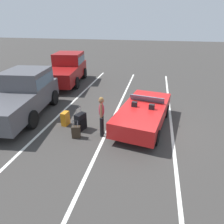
{
  "coord_description": "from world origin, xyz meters",
  "views": [
    {
      "loc": [
        -8.01,
        -0.33,
        4.33
      ],
      "look_at": [
        -0.48,
        1.3,
        0.75
      ],
      "focal_mm": 32.11,
      "sensor_mm": 36.0,
      "label": 1
    }
  ],
  "objects": [
    {
      "name": "parked_pickup_truck_near",
      "position": [
        5.59,
        5.93,
        1.11
      ],
      "size": [
        5.21,
        2.6,
        2.1
      ],
      "rotation": [
        0.0,
        0.0,
        0.13
      ],
      "color": "maroon",
      "rests_on": "ground_plane"
    },
    {
      "name": "ground_plane",
      "position": [
        0.0,
        0.0,
        0.0
      ],
      "size": [
        80.0,
        80.0,
        0.0
      ],
      "primitive_type": "plane",
      "color": "#383533"
    },
    {
      "name": "suitcase_large_black",
      "position": [
        -0.92,
        2.57,
        0.37
      ],
      "size": [
        0.55,
        0.44,
        1.03
      ],
      "rotation": [
        0.0,
        0.0,
        4.34
      ],
      "color": "black",
      "rests_on": "ground_plane"
    },
    {
      "name": "parked_pickup_truck_far",
      "position": [
        0.04,
        5.76,
        1.11
      ],
      "size": [
        5.19,
        2.54,
        2.1
      ],
      "rotation": [
        0.0,
        0.0,
        0.12
      ],
      "color": "#4C4C51",
      "rests_on": "ground_plane"
    },
    {
      "name": "traveler_person",
      "position": [
        -1.16,
        1.57,
        0.93
      ],
      "size": [
        0.61,
        0.28,
        1.65
      ],
      "rotation": [
        0.0,
        0.0,
        -1.36
      ],
      "color": "black",
      "rests_on": "ground_plane"
    },
    {
      "name": "suitcase_medium_bright",
      "position": [
        -0.67,
        3.39,
        0.31
      ],
      "size": [
        0.42,
        0.28,
        0.62
      ],
      "rotation": [
        0.0,
        0.0,
        1.47
      ],
      "color": "orange",
      "rests_on": "ground_plane"
    },
    {
      "name": "lot_line_near",
      "position": [
        0.0,
        -1.26,
        0.0
      ],
      "size": [
        18.0,
        0.12,
        0.01
      ],
      "primitive_type": "cube",
      "color": "silver",
      "rests_on": "ground_plane"
    },
    {
      "name": "lot_line_far",
      "position": [
        0.0,
        4.14,
        0.0
      ],
      "size": [
        18.0,
        0.12,
        0.01
      ],
      "primitive_type": "cube",
      "color": "silver",
      "rests_on": "ground_plane"
    },
    {
      "name": "convertible_car",
      "position": [
        0.21,
        -0.04,
        0.59
      ],
      "size": [
        4.37,
        2.43,
        1.24
      ],
      "rotation": [
        0.0,
        0.0,
        -0.17
      ],
      "color": "red",
      "rests_on": "ground_plane"
    },
    {
      "name": "suitcase_small_carryon",
      "position": [
        -1.57,
        2.53,
        0.25
      ],
      "size": [
        0.27,
        0.38,
        0.79
      ],
      "rotation": [
        0.0,
        0.0,
        0.22
      ],
      "color": "#2D2319",
      "rests_on": "ground_plane"
    },
    {
      "name": "lot_line_mid",
      "position": [
        0.0,
        1.44,
        0.0
      ],
      "size": [
        18.0,
        0.12,
        0.01
      ],
      "primitive_type": "cube",
      "color": "silver",
      "rests_on": "ground_plane"
    }
  ]
}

